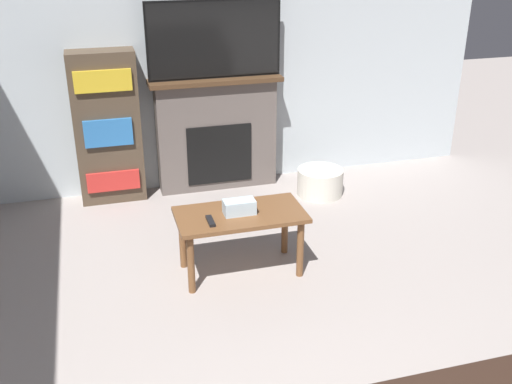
# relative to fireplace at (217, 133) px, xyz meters

# --- Properties ---
(wall_back) EXTENTS (5.45, 0.06, 2.70)m
(wall_back) POSITION_rel_fireplace_xyz_m (-0.11, 0.14, 0.82)
(wall_back) COLOR silver
(wall_back) RESTS_ON ground_plane
(fireplace) EXTENTS (1.20, 0.28, 1.05)m
(fireplace) POSITION_rel_fireplace_xyz_m (0.00, 0.00, 0.00)
(fireplace) COLOR #605651
(fireplace) RESTS_ON ground_plane
(tv) EXTENTS (1.19, 0.03, 0.68)m
(tv) POSITION_rel_fireplace_xyz_m (0.00, -0.02, 0.86)
(tv) COLOR black
(tv) RESTS_ON fireplace
(coffee_table) EXTENTS (0.90, 0.47, 0.47)m
(coffee_table) POSITION_rel_fireplace_xyz_m (-0.18, -1.57, -0.14)
(coffee_table) COLOR brown
(coffee_table) RESTS_ON ground_plane
(tissue_box) EXTENTS (0.22, 0.12, 0.10)m
(tissue_box) POSITION_rel_fireplace_xyz_m (-0.18, -1.58, -0.01)
(tissue_box) COLOR silver
(tissue_box) RESTS_ON coffee_table
(remote_control) EXTENTS (0.04, 0.15, 0.02)m
(remote_control) POSITION_rel_fireplace_xyz_m (-0.41, -1.66, -0.05)
(remote_control) COLOR black
(remote_control) RESTS_ON coffee_table
(bookshelf) EXTENTS (0.57, 0.29, 1.35)m
(bookshelf) POSITION_rel_fireplace_xyz_m (-0.98, -0.02, 0.14)
(bookshelf) COLOR #4C3D2D
(bookshelf) RESTS_ON ground_plane
(storage_basket) EXTENTS (0.42, 0.42, 0.25)m
(storage_basket) POSITION_rel_fireplace_xyz_m (0.87, -0.46, -0.41)
(storage_basket) COLOR silver
(storage_basket) RESTS_ON ground_plane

